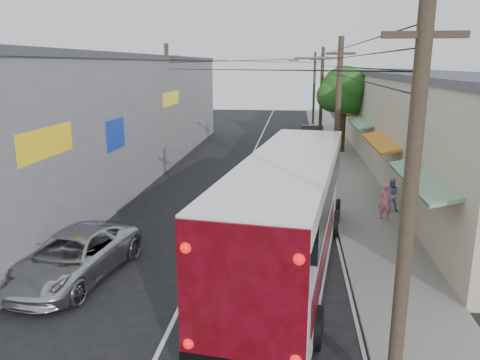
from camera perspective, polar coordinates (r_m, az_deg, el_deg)
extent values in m
plane|color=black|center=(12.76, -8.86, -18.02)|extent=(120.00, 120.00, 0.00)
cube|color=slate|center=(31.31, 12.71, 1.34)|extent=(3.00, 80.00, 0.12)
cube|color=#C1BB99|center=(33.56, 20.34, 6.75)|extent=(6.00, 40.00, 6.00)
cube|color=#4C4C51|center=(33.35, 20.80, 12.03)|extent=(6.20, 40.00, 0.30)
cube|color=#197134|center=(17.46, 21.75, 0.30)|extent=(1.39, 6.00, 0.46)
cube|color=#C04C16|center=(25.12, 17.16, 4.60)|extent=(1.39, 6.00, 0.46)
cube|color=#197134|center=(32.95, 14.71, 6.86)|extent=(1.39, 6.00, 0.46)
cube|color=#C04C16|center=(40.84, 13.20, 8.25)|extent=(1.39, 6.00, 0.46)
cube|color=#197134|center=(48.77, 12.17, 9.18)|extent=(1.39, 6.00, 0.46)
cube|color=gray|center=(30.84, -15.64, 7.47)|extent=(7.00, 36.00, 7.00)
cube|color=#4C4C51|center=(30.67, -16.10, 14.16)|extent=(7.20, 36.00, 0.30)
cube|color=yellow|center=(16.73, -22.66, 4.21)|extent=(0.12, 3.50, 1.00)
cube|color=#1433A5|center=(22.18, -15.06, 5.40)|extent=(0.12, 2.20, 1.40)
cube|color=yellow|center=(31.54, -8.49, 9.79)|extent=(0.12, 4.00, 0.90)
cylinder|color=#473828|center=(9.08, 19.79, -4.37)|extent=(0.28, 0.28, 8.00)
cube|color=#473828|center=(8.67, 21.60, 16.16)|extent=(1.40, 0.12, 0.12)
cylinder|color=#473828|center=(23.65, 11.77, 7.07)|extent=(0.28, 0.28, 8.00)
cube|color=#473828|center=(23.50, 12.17, 14.84)|extent=(1.40, 0.12, 0.12)
cylinder|color=#473828|center=(38.55, 9.87, 9.73)|extent=(0.28, 0.28, 8.00)
cube|color=#473828|center=(38.46, 10.07, 14.48)|extent=(1.40, 0.12, 0.12)
cylinder|color=#473828|center=(53.51, 9.02, 10.90)|extent=(0.28, 0.28, 8.00)
cube|color=#473828|center=(53.44, 9.15, 14.32)|extent=(1.40, 0.12, 0.12)
cylinder|color=#473828|center=(31.62, -8.72, 8.88)|extent=(0.28, 0.28, 8.00)
cube|color=#473828|center=(31.51, -8.94, 14.68)|extent=(1.40, 0.12, 0.12)
cylinder|color=#59595E|center=(23.42, 9.38, 14.47)|extent=(2.20, 0.10, 0.10)
cube|color=#59595E|center=(23.40, 6.59, 14.32)|extent=(0.50, 0.18, 0.12)
cylinder|color=#3F2B19|center=(36.89, 12.40, 6.30)|extent=(0.44, 0.44, 4.00)
sphere|color=#185316|center=(36.64, 12.63, 10.64)|extent=(3.60, 3.60, 3.60)
sphere|color=#185316|center=(37.38, 14.03, 9.70)|extent=(2.60, 2.60, 2.60)
sphere|color=#185316|center=(36.18, 11.22, 10.04)|extent=(2.40, 2.40, 2.40)
sphere|color=#185316|center=(35.67, 13.48, 11.16)|extent=(2.20, 2.20, 2.20)
sphere|color=#185316|center=(37.49, 12.04, 11.05)|extent=(2.00, 2.00, 2.00)
cube|color=white|center=(15.91, 5.92, -6.25)|extent=(4.43, 13.26, 2.06)
cube|color=black|center=(15.97, 6.34, -0.48)|extent=(4.16, 11.11, 1.08)
cube|color=white|center=(15.27, 6.13, 1.79)|extent=(4.43, 13.26, 0.54)
cube|color=maroon|center=(9.66, 0.13, -14.19)|extent=(2.68, 0.45, 3.14)
sphere|color=red|center=(10.54, -6.29, -19.19)|extent=(0.24, 0.24, 0.24)
sphere|color=red|center=(10.08, 6.81, -20.92)|extent=(0.24, 0.24, 0.24)
sphere|color=red|center=(9.53, -6.64, -8.21)|extent=(0.24, 0.24, 0.24)
sphere|color=red|center=(9.02, 7.21, -9.55)|extent=(0.24, 0.24, 0.24)
cylinder|color=black|center=(12.44, -3.86, -15.87)|extent=(0.47, 1.12, 1.08)
cylinder|color=black|center=(11.98, 9.16, -17.31)|extent=(0.47, 1.12, 1.08)
cylinder|color=black|center=(19.38, 3.32, -4.66)|extent=(0.47, 1.12, 1.08)
cylinder|color=black|center=(19.08, 11.37, -5.22)|extent=(0.47, 1.12, 1.08)
cylinder|color=black|center=(20.90, 4.18, -3.27)|extent=(0.47, 1.12, 1.08)
cylinder|color=black|center=(20.63, 11.62, -3.76)|extent=(0.47, 1.12, 1.08)
imported|color=#B9B9C1|center=(16.02, -19.66, -8.82)|extent=(3.17, 5.62, 1.48)
imported|color=#A1A3AA|center=(28.00, 7.91, 1.50)|extent=(2.28, 5.18, 1.48)
imported|color=#232328|center=(31.02, 9.28, 2.61)|extent=(2.15, 4.30, 1.41)
imported|color=black|center=(40.00, 8.73, 5.34)|extent=(2.32, 5.17, 1.65)
imported|color=pink|center=(21.31, 17.27, -2.49)|extent=(0.67, 0.53, 1.59)
imported|color=#98AADD|center=(22.57, 17.90, -1.70)|extent=(0.76, 0.60, 1.54)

